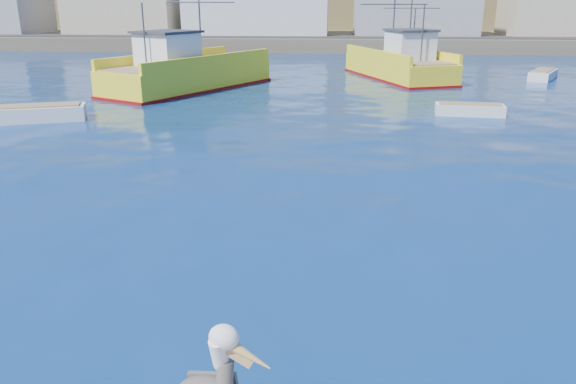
# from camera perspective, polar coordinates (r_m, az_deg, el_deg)

# --- Properties ---
(ground) EXTENTS (260.00, 260.00, 0.00)m
(ground) POSITION_cam_1_polar(r_m,az_deg,el_deg) (11.06, 4.50, -12.79)
(ground) COLOR navy
(ground) RESTS_ON ground
(trawler_yellow_a) EXTENTS (10.17, 13.79, 6.77)m
(trawler_yellow_a) POSITION_cam_1_polar(r_m,az_deg,el_deg) (39.79, -10.25, 11.86)
(trawler_yellow_a) COLOR yellow
(trawler_yellow_a) RESTS_ON ground
(trawler_yellow_b) EXTENTS (8.07, 12.70, 6.60)m
(trawler_yellow_b) POSITION_cam_1_polar(r_m,az_deg,el_deg) (45.59, 11.27, 12.57)
(trawler_yellow_b) COLOR yellow
(trawler_yellow_b) RESTS_ON ground
(boat_orange) EXTENTS (4.80, 9.27, 6.19)m
(boat_orange) POSITION_cam_1_polar(r_m,az_deg,el_deg) (50.74, 12.23, 13.11)
(boat_orange) COLOR #CF4A1D
(boat_orange) RESTS_ON ground
(skiff_left) EXTENTS (4.84, 3.03, 0.99)m
(skiff_left) POSITION_cam_1_polar(r_m,az_deg,el_deg) (31.40, -24.06, 7.19)
(skiff_left) COLOR silver
(skiff_left) RESTS_ON ground
(skiff_mid) EXTENTS (3.64, 1.60, 0.77)m
(skiff_mid) POSITION_cam_1_polar(r_m,az_deg,el_deg) (31.72, 17.95, 7.88)
(skiff_mid) COLOR silver
(skiff_mid) RESTS_ON ground
(skiff_far) EXTENTS (3.29, 4.35, 0.91)m
(skiff_far) POSITION_cam_1_polar(r_m,az_deg,el_deg) (48.59, 24.48, 10.71)
(skiff_far) COLOR silver
(skiff_far) RESTS_ON ground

